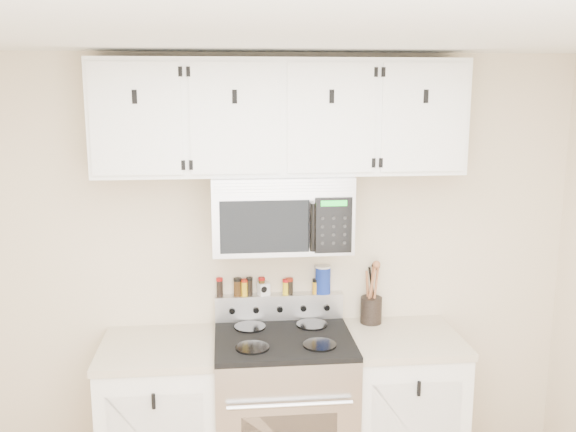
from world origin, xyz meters
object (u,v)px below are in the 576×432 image
object	(u,v)px
salt_canister	(323,279)
microwave	(281,212)
utensil_crock	(371,308)
range	(284,413)

from	to	relation	value
salt_canister	microwave	bearing A→B (deg)	-149.35
microwave	utensil_crock	size ratio (longest dim) A/B	2.05
range	salt_canister	xyz separation A→B (m)	(0.26, 0.28, 0.70)
range	salt_canister	bearing A→B (deg)	47.03
utensil_crock	range	bearing A→B (deg)	-157.07
range	utensil_crock	distance (m)	0.80
microwave	utensil_crock	bearing A→B (deg)	10.88
microwave	salt_canister	world-z (taller)	microwave
microwave	salt_canister	bearing A→B (deg)	30.65
range	salt_canister	world-z (taller)	salt_canister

